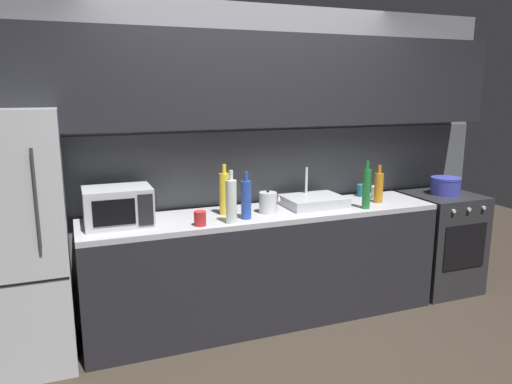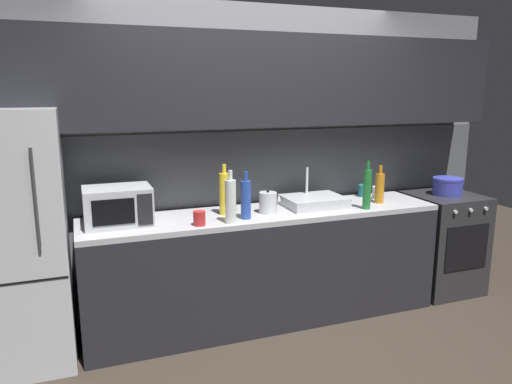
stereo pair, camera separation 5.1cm
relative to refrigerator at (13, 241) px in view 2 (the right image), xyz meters
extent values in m
plane|color=#2D261E|center=(1.79, -0.90, -0.86)|extent=(10.00, 10.00, 0.00)
cube|color=slate|center=(1.79, 0.40, 0.39)|extent=(4.56, 0.10, 2.50)
cube|color=#4C4F54|center=(1.79, 0.35, 0.34)|extent=(4.56, 0.01, 0.60)
cube|color=black|center=(1.79, 0.18, 1.04)|extent=(4.19, 0.34, 0.70)
cube|color=black|center=(1.79, 0.00, -0.43)|extent=(2.82, 0.60, 0.86)
cube|color=#9E9EA3|center=(1.79, 0.00, 0.02)|extent=(2.82, 0.60, 0.04)
cube|color=#ADAFB5|center=(0.00, 0.00, 0.00)|extent=(0.68, 0.66, 1.72)
cube|color=black|center=(0.00, -0.33, -0.17)|extent=(0.67, 0.00, 0.01)
cylinder|color=#333333|center=(0.19, -0.35, 0.34)|extent=(0.02, 0.02, 0.60)
cube|color=#232326|center=(3.54, 0.00, -0.41)|extent=(0.60, 0.60, 0.90)
cube|color=black|center=(3.54, -0.30, -0.37)|extent=(0.45, 0.01, 0.40)
cylinder|color=#B2B2B7|center=(3.37, -0.31, -0.03)|extent=(0.03, 0.02, 0.03)
cylinder|color=#B2B2B7|center=(3.54, -0.31, -0.03)|extent=(0.03, 0.02, 0.03)
cylinder|color=#B2B2B7|center=(3.70, -0.31, -0.03)|extent=(0.03, 0.02, 0.03)
cube|color=#A8AAAF|center=(0.68, 0.02, 0.17)|extent=(0.46, 0.34, 0.27)
cube|color=black|center=(0.64, -0.15, 0.17)|extent=(0.28, 0.01, 0.18)
cube|color=black|center=(0.85, -0.15, 0.17)|extent=(0.10, 0.01, 0.22)
cube|color=#ADAFB5|center=(2.22, 0.03, 0.08)|extent=(0.48, 0.38, 0.08)
cylinder|color=silver|center=(2.22, 0.16, 0.23)|extent=(0.02, 0.02, 0.22)
cylinder|color=#B7BABF|center=(1.79, -0.04, 0.12)|extent=(0.14, 0.14, 0.16)
sphere|color=black|center=(1.79, -0.04, 0.21)|extent=(0.02, 0.02, 0.02)
cone|color=#B7BABF|center=(1.88, -0.04, 0.15)|extent=(0.03, 0.03, 0.05)
cylinder|color=#B27019|center=(2.79, -0.05, 0.16)|extent=(0.08, 0.08, 0.25)
cylinder|color=#B27019|center=(2.79, -0.05, 0.32)|extent=(0.03, 0.03, 0.07)
cylinder|color=silver|center=(1.43, -0.22, 0.19)|extent=(0.08, 0.08, 0.31)
cylinder|color=silver|center=(1.43, -0.22, 0.39)|extent=(0.03, 0.03, 0.07)
cylinder|color=#234299|center=(1.57, -0.15, 0.18)|extent=(0.08, 0.08, 0.28)
cylinder|color=#234299|center=(1.57, -0.15, 0.36)|extent=(0.03, 0.03, 0.07)
cylinder|color=gold|center=(1.46, 0.03, 0.20)|extent=(0.08, 0.08, 0.32)
cylinder|color=gold|center=(1.46, 0.03, 0.39)|extent=(0.03, 0.03, 0.07)
cylinder|color=#1E6B2D|center=(2.57, -0.20, 0.20)|extent=(0.06, 0.06, 0.32)
cylinder|color=#1E6B2D|center=(2.57, -0.20, 0.39)|extent=(0.02, 0.02, 0.07)
cylinder|color=silver|center=(2.85, 0.08, 0.09)|extent=(0.07, 0.07, 0.11)
cylinder|color=#19666B|center=(2.80, 0.20, 0.09)|extent=(0.09, 0.09, 0.11)
cylinder|color=#A82323|center=(1.21, -0.20, 0.09)|extent=(0.08, 0.08, 0.10)
cylinder|color=#333899|center=(3.55, 0.00, 0.11)|extent=(0.26, 0.26, 0.13)
cylinder|color=#333899|center=(3.55, 0.00, 0.18)|extent=(0.26, 0.26, 0.02)
camera|label=1|loc=(0.39, -3.40, 0.98)|focal=34.15mm
camera|label=2|loc=(0.43, -3.42, 0.98)|focal=34.15mm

